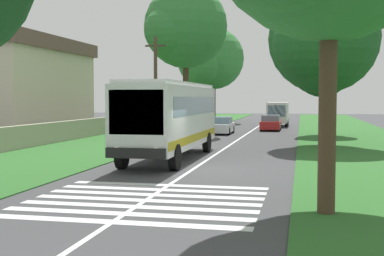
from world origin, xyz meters
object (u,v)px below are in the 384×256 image
(trailing_minibus_0, at_px, (278,112))
(trailing_car_0, at_px, (221,126))
(trailing_car_1, at_px, (271,123))
(utility_pole, at_px, (156,87))
(roadside_tree_right_1, at_px, (320,71))
(roadside_tree_right_0, at_px, (321,41))
(roadside_building, at_px, (22,86))
(coach_bus, at_px, (171,115))
(roadside_tree_left_0, at_px, (211,60))
(roadside_tree_left_2, at_px, (185,29))

(trailing_minibus_0, bearing_deg, trailing_car_0, 162.53)
(trailing_car_0, distance_m, trailing_car_1, 6.67)
(utility_pole, bearing_deg, trailing_car_1, -25.78)
(utility_pole, bearing_deg, roadside_tree_right_1, -52.24)
(roadside_tree_right_0, bearing_deg, roadside_tree_right_1, -1.84)
(roadside_tree_right_1, relative_size, roadside_building, 0.52)
(coach_bus, distance_m, utility_pole, 10.12)
(roadside_tree_left_0, relative_size, utility_pole, 1.63)
(trailing_car_0, distance_m, roadside_tree_left_2, 8.59)
(trailing_minibus_0, bearing_deg, roadside_building, 129.94)
(roadside_tree_left_2, relative_size, utility_pole, 1.74)
(utility_pole, bearing_deg, trailing_car_0, -19.68)
(coach_bus, relative_size, utility_pole, 1.58)
(trailing_car_0, relative_size, utility_pole, 0.61)
(roadside_tree_right_0, bearing_deg, trailing_car_0, 37.86)
(coach_bus, height_order, utility_pole, utility_pole)
(trailing_car_1, distance_m, roadside_tree_left_2, 12.00)
(roadside_building, bearing_deg, trailing_car_1, -64.70)
(roadside_tree_left_2, bearing_deg, roadside_building, 105.36)
(trailing_car_0, xyz_separation_m, roadside_tree_right_1, (-0.22, -7.97, 4.48))
(roadside_tree_left_0, bearing_deg, utility_pole, -177.62)
(trailing_car_0, xyz_separation_m, trailing_car_1, (5.51, -3.77, 0.00))
(roadside_building, bearing_deg, trailing_minibus_0, -50.06)
(trailing_car_1, xyz_separation_m, roadside_tree_right_1, (-5.73, -4.20, 4.48))
(roadside_tree_left_0, height_order, roadside_tree_right_1, roadside_tree_left_0)
(roadside_tree_left_2, height_order, utility_pole, roadside_tree_left_2)
(trailing_car_0, distance_m, roadside_tree_right_1, 9.15)
(trailing_car_1, relative_size, utility_pole, 0.61)
(trailing_car_1, distance_m, roadside_building, 22.13)
(utility_pole, relative_size, roadside_building, 0.49)
(utility_pole, bearing_deg, roadside_tree_left_2, -0.93)
(trailing_car_1, distance_m, trailing_minibus_0, 7.53)
(trailing_minibus_0, distance_m, utility_pole, 23.10)
(roadside_tree_left_0, height_order, roadside_building, roadside_tree_left_0)
(coach_bus, bearing_deg, roadside_tree_left_0, 6.95)
(trailing_minibus_0, bearing_deg, utility_pole, 161.63)
(coach_bus, relative_size, roadside_tree_right_0, 1.12)
(roadside_tree_right_0, distance_m, roadside_building, 24.54)
(trailing_car_1, height_order, roadside_building, roadside_building)
(coach_bus, xyz_separation_m, roadside_tree_right_1, (18.00, -7.68, 3.00))
(roadside_tree_right_0, relative_size, utility_pole, 1.41)
(trailing_car_0, height_order, roadside_tree_left_2, roadside_tree_left_2)
(roadside_tree_right_0, bearing_deg, roadside_tree_left_0, 21.97)
(trailing_car_0, height_order, roadside_tree_right_1, roadside_tree_right_1)
(coach_bus, height_order, trailing_car_1, coach_bus)
(roadside_tree_right_0, distance_m, utility_pole, 11.21)
(roadside_tree_left_2, height_order, roadside_tree_right_0, roadside_tree_left_2)
(coach_bus, relative_size, trailing_car_1, 2.60)
(roadside_tree_left_2, xyz_separation_m, utility_pole, (-8.57, 0.14, -4.98))
(roadside_tree_left_0, distance_m, utility_pole, 29.07)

